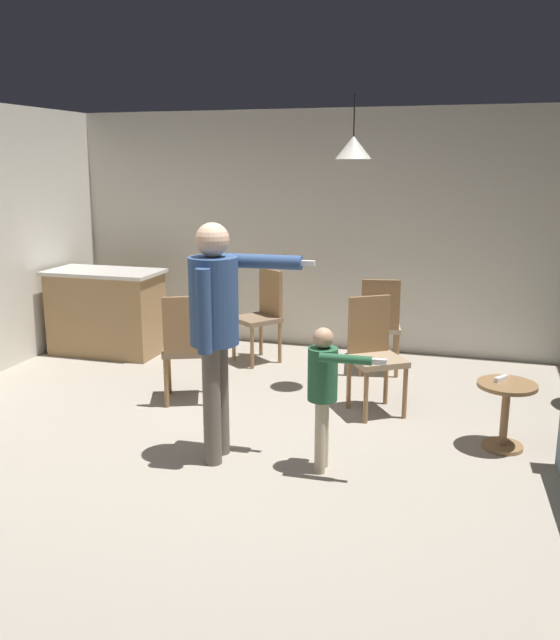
% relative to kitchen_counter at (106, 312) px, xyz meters
% --- Properties ---
extents(ground, '(7.68, 7.68, 0.00)m').
position_rel_kitchen_counter_xyz_m(ground, '(2.45, -2.19, -0.48)').
color(ground, '#9E9384').
extents(wall_back, '(6.40, 0.10, 2.70)m').
position_rel_kitchen_counter_xyz_m(wall_back, '(2.45, 1.01, 0.87)').
color(wall_back, silver).
rests_on(wall_back, ground).
extents(kitchen_counter, '(1.26, 0.66, 0.95)m').
position_rel_kitchen_counter_xyz_m(kitchen_counter, '(0.00, 0.00, 0.00)').
color(kitchen_counter, '#99754C').
rests_on(kitchen_counter, ground).
extents(side_table_by_couch, '(0.44, 0.44, 0.52)m').
position_rel_kitchen_counter_xyz_m(side_table_by_couch, '(4.25, -1.47, -0.15)').
color(side_table_by_couch, olive).
rests_on(side_table_by_couch, ground).
extents(person_adult, '(0.84, 0.53, 1.73)m').
position_rel_kitchen_counter_xyz_m(person_adult, '(2.24, -2.25, 0.59)').
color(person_adult, '#60564C').
rests_on(person_adult, ground).
extents(person_child, '(0.55, 0.30, 1.04)m').
position_rel_kitchen_counter_xyz_m(person_child, '(3.02, -2.22, 0.17)').
color(person_child, tan).
rests_on(person_child, ground).
extents(dining_chair_by_counter, '(0.55, 0.55, 1.00)m').
position_rel_kitchen_counter_xyz_m(dining_chair_by_counter, '(1.54, -1.24, 0.07)').
color(dining_chair_by_counter, olive).
rests_on(dining_chair_by_counter, ground).
extents(dining_chair_near_wall, '(0.59, 0.59, 1.00)m').
position_rel_kitchen_counter_xyz_m(dining_chair_near_wall, '(1.79, 0.20, 0.07)').
color(dining_chair_near_wall, olive).
rests_on(dining_chair_near_wall, ground).
extents(dining_chair_centre_back, '(0.58, 0.58, 1.00)m').
position_rel_kitchen_counter_xyz_m(dining_chair_centre_back, '(3.17, -0.96, 0.07)').
color(dining_chair_centre_back, olive).
rests_on(dining_chair_centre_back, ground).
extents(dining_chair_spare, '(0.49, 0.49, 1.00)m').
position_rel_kitchen_counter_xyz_m(dining_chair_spare, '(3.07, 0.10, 0.07)').
color(dining_chair_spare, olive).
rests_on(dining_chair_spare, ground).
extents(spare_remote_on_table, '(0.10, 0.13, 0.04)m').
position_rel_kitchen_counter_xyz_m(spare_remote_on_table, '(4.20, -1.43, 0.06)').
color(spare_remote_on_table, white).
rests_on(spare_remote_on_table, side_table_by_couch).
extents(ceiling_light_pendant, '(0.32, 0.32, 0.55)m').
position_rel_kitchen_counter_xyz_m(ceiling_light_pendant, '(2.87, -0.51, 1.77)').
color(ceiling_light_pendant, silver).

